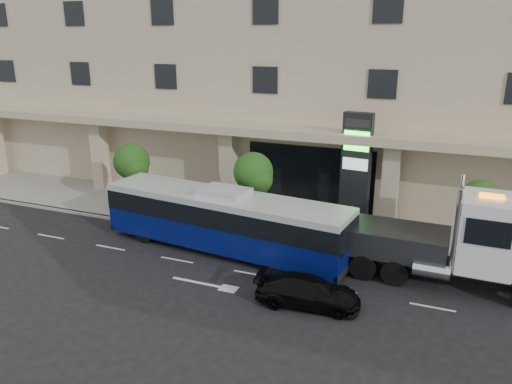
% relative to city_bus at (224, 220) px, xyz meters
% --- Properties ---
extents(ground, '(120.00, 120.00, 0.00)m').
position_rel_city_bus_xyz_m(ground, '(2.29, -0.44, -1.69)').
color(ground, black).
rests_on(ground, ground).
extents(sidewalk, '(120.00, 6.00, 0.15)m').
position_rel_city_bus_xyz_m(sidewalk, '(2.29, 4.56, -1.61)').
color(sidewalk, gray).
rests_on(sidewalk, ground).
extents(curb, '(120.00, 0.30, 0.15)m').
position_rel_city_bus_xyz_m(curb, '(2.29, 1.56, -1.61)').
color(curb, gray).
rests_on(curb, ground).
extents(convention_center, '(60.00, 17.60, 20.00)m').
position_rel_city_bus_xyz_m(convention_center, '(2.29, 14.98, 8.28)').
color(convention_center, '#C1AC90').
rests_on(convention_center, ground).
extents(tree_left, '(2.27, 2.20, 4.22)m').
position_rel_city_bus_xyz_m(tree_left, '(-7.69, 3.15, 1.42)').
color(tree_left, '#422B19').
rests_on(tree_left, sidewalk).
extents(tree_mid, '(2.28, 2.20, 4.38)m').
position_rel_city_bus_xyz_m(tree_mid, '(0.31, 3.15, 1.57)').
color(tree_mid, '#422B19').
rests_on(tree_mid, sidewalk).
extents(tree_right, '(2.10, 2.00, 4.04)m').
position_rel_city_bus_xyz_m(tree_right, '(11.81, 3.15, 1.35)').
color(tree_right, '#422B19').
rests_on(tree_right, sidewalk).
extents(city_bus, '(13.33, 4.23, 3.32)m').
position_rel_city_bus_xyz_m(city_bus, '(0.00, 0.00, 0.00)').
color(city_bus, black).
rests_on(city_bus, ground).
extents(tow_truck, '(10.44, 2.85, 4.75)m').
position_rel_city_bus_xyz_m(tow_truck, '(11.12, 0.49, 0.26)').
color(tow_truck, '#2D3033').
rests_on(tow_truck, ground).
extents(black_sedan, '(4.45, 2.19, 1.25)m').
position_rel_city_bus_xyz_m(black_sedan, '(5.49, -3.67, -1.07)').
color(black_sedan, black).
rests_on(black_sedan, ground).
extents(signage_pylon, '(1.67, 0.77, 6.48)m').
position_rel_city_bus_xyz_m(signage_pylon, '(5.43, 5.68, 1.75)').
color(signage_pylon, black).
rests_on(signage_pylon, sidewalk).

